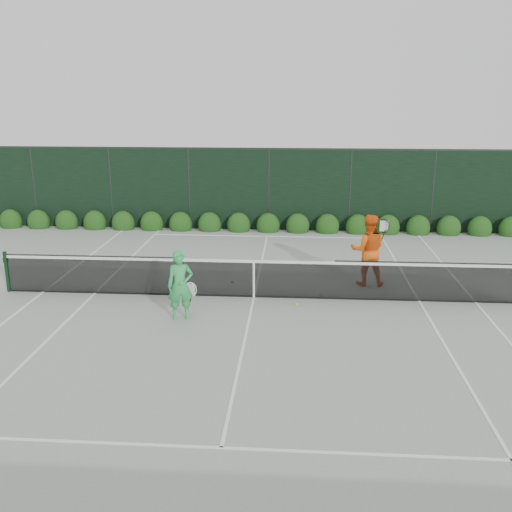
{
  "coord_description": "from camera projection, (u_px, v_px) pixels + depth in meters",
  "views": [
    {
      "loc": [
        1.01,
        -13.54,
        4.96
      ],
      "look_at": [
        0.03,
        0.3,
        1.0
      ],
      "focal_mm": 40.0,
      "sensor_mm": 36.0,
      "label": 1
    }
  ],
  "objects": [
    {
      "name": "player_man",
      "position": [
        368.0,
        250.0,
        15.12
      ],
      "size": [
        0.96,
        0.75,
        1.92
      ],
      "rotation": [
        0.0,
        0.0,
        3.11
      ],
      "color": "orange",
      "rests_on": "ground"
    },
    {
      "name": "player_woman",
      "position": [
        180.0,
        285.0,
        12.83
      ],
      "size": [
        0.68,
        0.52,
        1.6
      ],
      "rotation": [
        0.0,
        0.0,
        0.26
      ],
      "color": "green",
      "rests_on": "ground"
    },
    {
      "name": "windscreen_fence",
      "position": [
        244.0,
        272.0,
        11.4
      ],
      "size": [
        32.0,
        21.07,
        3.06
      ],
      "color": "black",
      "rests_on": "ground"
    },
    {
      "name": "tennis_net",
      "position": [
        253.0,
        277.0,
        14.27
      ],
      "size": [
        12.9,
        0.1,
        1.07
      ],
      "color": "#113317",
      "rests_on": "ground"
    },
    {
      "name": "tennis_balls",
      "position": [
        282.0,
        293.0,
        14.61
      ],
      "size": [
        2.42,
        1.68,
        0.07
      ],
      "color": "#D2E733",
      "rests_on": "ground"
    },
    {
      "name": "ground",
      "position": [
        254.0,
        297.0,
        14.41
      ],
      "size": [
        80.0,
        80.0,
        0.0
      ],
      "primitive_type": "plane",
      "color": "gray",
      "rests_on": "ground"
    },
    {
      "name": "court_lines",
      "position": [
        254.0,
        297.0,
        14.41
      ],
      "size": [
        11.03,
        23.83,
        0.01
      ],
      "color": "white",
      "rests_on": "ground"
    },
    {
      "name": "hedge_row",
      "position": [
        268.0,
        225.0,
        21.21
      ],
      "size": [
        31.66,
        0.65,
        0.94
      ],
      "color": "#10390F",
      "rests_on": "ground"
    }
  ]
}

